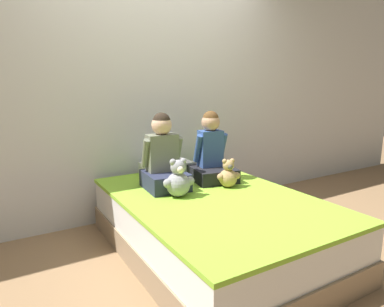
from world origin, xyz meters
TOP-DOWN VIEW (x-y plane):
  - ground_plane at (0.00, 0.00)m, footprint 14.00×14.00m
  - wall_behind_bed at (0.00, 1.06)m, footprint 8.00×0.06m
  - bed at (0.00, 0.00)m, footprint 1.33×1.94m
  - child_on_left at (-0.23, 0.41)m, footprint 0.35×0.39m
  - child_on_right at (0.25, 0.41)m, footprint 0.41×0.43m
  - teddy_bear_held_by_left_child at (-0.23, 0.15)m, footprint 0.25×0.19m
  - teddy_bear_held_by_right_child at (0.24, 0.15)m, footprint 0.20×0.15m
  - pillow_at_headboard at (0.00, 0.80)m, footprint 0.47×0.27m

SIDE VIEW (x-z plane):
  - ground_plane at x=0.00m, z-range 0.00..0.00m
  - bed at x=0.00m, z-range 0.00..0.45m
  - pillow_at_headboard at x=0.00m, z-range 0.45..0.56m
  - teddy_bear_held_by_right_child at x=0.24m, z-range 0.44..0.68m
  - teddy_bear_held_by_left_child at x=-0.23m, z-range 0.43..0.73m
  - child_on_right at x=0.25m, z-range 0.38..0.99m
  - child_on_left at x=-0.23m, z-range 0.38..1.01m
  - wall_behind_bed at x=0.00m, z-range 0.00..2.50m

